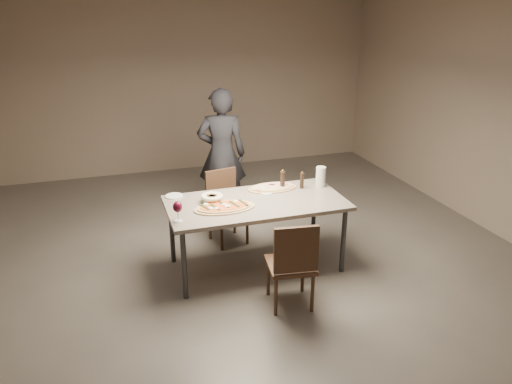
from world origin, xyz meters
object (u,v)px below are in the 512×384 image
object	(u,v)px
dining_table	(256,206)
zucchini_pizza	(224,207)
diner	(222,154)
pepper_mill_left	(283,180)
chair_near	(293,261)
ham_pizza	(272,187)
carafe	(321,177)
chair_far	(225,202)
bread_basket	(212,198)

from	to	relation	value
dining_table	zucchini_pizza	xyz separation A→B (m)	(-0.35, -0.09, 0.07)
zucchini_pizza	diner	bearing A→B (deg)	68.47
dining_table	zucchini_pizza	world-z (taller)	zucchini_pizza
dining_table	pepper_mill_left	world-z (taller)	pepper_mill_left
pepper_mill_left	chair_near	xyz separation A→B (m)	(-0.30, -1.07, -0.36)
ham_pizza	diner	bearing A→B (deg)	87.26
carafe	chair_near	world-z (taller)	carafe
chair_far	zucchini_pizza	bearing A→B (deg)	64.34
zucchini_pizza	pepper_mill_left	size ratio (longest dim) A/B	2.76
zucchini_pizza	bread_basket	bearing A→B (deg)	103.12
chair_far	dining_table	bearing A→B (deg)	89.66
carafe	diner	distance (m)	1.47
dining_table	ham_pizza	xyz separation A→B (m)	(0.27, 0.28, 0.07)
ham_pizza	bread_basket	size ratio (longest dim) A/B	2.38
dining_table	diner	xyz separation A→B (m)	(0.00, 1.42, 0.14)
zucchini_pizza	bread_basket	xyz separation A→B (m)	(-0.08, 0.20, 0.03)
ham_pizza	carafe	bearing A→B (deg)	-25.26
diner	chair_near	bearing A→B (deg)	107.34
dining_table	zucchini_pizza	bearing A→B (deg)	-166.00
pepper_mill_left	chair_near	size ratio (longest dim) A/B	0.25
chair_near	chair_far	world-z (taller)	chair_near
chair_near	diner	distance (m)	2.28
pepper_mill_left	ham_pizza	bearing A→B (deg)	160.04
pepper_mill_left	dining_table	bearing A→B (deg)	-147.11
bread_basket	dining_table	bearing A→B (deg)	-14.23
dining_table	chair_far	xyz separation A→B (m)	(-0.14, 0.73, -0.22)
bread_basket	pepper_mill_left	world-z (taller)	pepper_mill_left
chair_near	diner	bearing A→B (deg)	99.62
chair_near	diner	world-z (taller)	diner
dining_table	pepper_mill_left	xyz separation A→B (m)	(0.38, 0.24, 0.16)
bread_basket	chair_near	bearing A→B (deg)	-61.52
ham_pizza	chair_far	bearing A→B (deg)	116.47
ham_pizza	chair_near	size ratio (longest dim) A/B	0.61
dining_table	carafe	distance (m)	0.84
pepper_mill_left	diner	distance (m)	1.24
ham_pizza	pepper_mill_left	distance (m)	0.14
chair_near	pepper_mill_left	bearing A→B (deg)	82.13
ham_pizza	bread_basket	distance (m)	0.73
ham_pizza	zucchini_pizza	bearing A→B (deg)	-165.79
ham_pizza	chair_near	bearing A→B (deg)	-116.22
chair_near	diner	size ratio (longest dim) A/B	0.52
zucchini_pizza	ham_pizza	bearing A→B (deg)	22.00
zucchini_pizza	diner	distance (m)	1.55
diner	chair_far	bearing A→B (deg)	93.59
zucchini_pizza	diner	world-z (taller)	diner
bread_basket	pepper_mill_left	distance (m)	0.82
carafe	diner	xyz separation A→B (m)	(-0.80, 1.23, -0.03)
ham_pizza	carafe	xyz separation A→B (m)	(0.53, -0.08, 0.09)
dining_table	zucchini_pizza	size ratio (longest dim) A/B	2.97
zucchini_pizza	bread_basket	size ratio (longest dim) A/B	2.69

